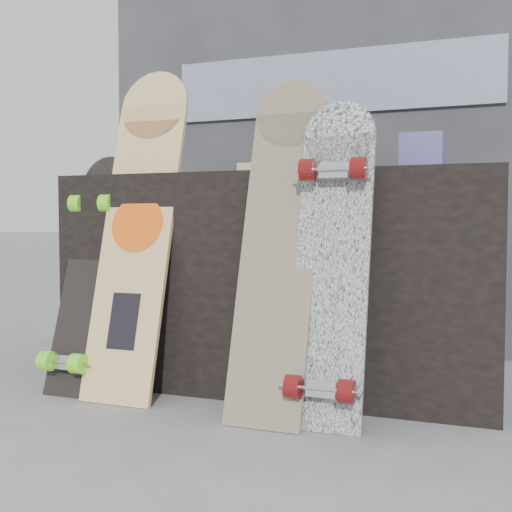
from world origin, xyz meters
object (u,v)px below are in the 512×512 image
at_px(longboard_cascadia, 332,256).
at_px(skateboard_dark, 88,268).
at_px(longboard_geisha, 139,220).
at_px(longboard_celtic, 280,233).
at_px(vendor_table, 282,280).

relative_size(longboard_cascadia, skateboard_dark, 1.15).
xyz_separation_m(longboard_geisha, skateboard_dark, (-0.21, -0.01, -0.18)).
bearing_deg(skateboard_dark, longboard_celtic, -3.68).
bearing_deg(vendor_table, skateboard_dark, -154.11).
height_order(longboard_celtic, longboard_cascadia, longboard_celtic).
distance_m(longboard_geisha, longboard_cascadia, 0.76).
xyz_separation_m(longboard_celtic, skateboard_dark, (-0.77, 0.05, -0.14)).
distance_m(longboard_cascadia, skateboard_dark, 0.96).
height_order(vendor_table, longboard_celtic, longboard_celtic).
height_order(longboard_geisha, longboard_celtic, longboard_geisha).
distance_m(longboard_celtic, skateboard_dark, 0.79).
relative_size(vendor_table, longboard_geisha, 1.34).
bearing_deg(skateboard_dark, longboard_geisha, 3.88).
distance_m(vendor_table, skateboard_dark, 0.73).
xyz_separation_m(longboard_geisha, longboard_cascadia, (0.74, -0.10, -0.11)).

